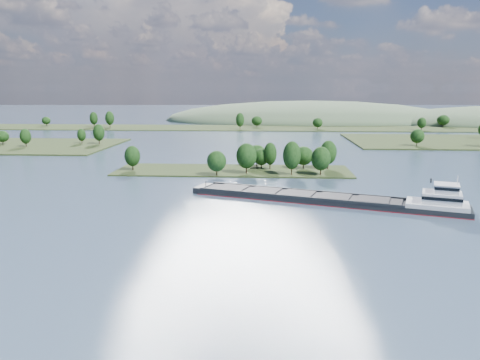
{
  "coord_description": "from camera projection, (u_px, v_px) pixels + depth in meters",
  "views": [
    {
      "loc": [
        15.29,
        -17.6,
        35.06
      ],
      "look_at": [
        6.15,
        130.0,
        6.0
      ],
      "focal_mm": 35.0,
      "sensor_mm": 36.0,
      "label": 1
    }
  ],
  "objects": [
    {
      "name": "ground",
      "position": [
        218.0,
        205.0,
        142.44
      ],
      "size": [
        1800.0,
        1800.0,
        0.0
      ],
      "primitive_type": "plane",
      "color": "#314056",
      "rests_on": "ground"
    },
    {
      "name": "cargo_barge",
      "position": [
        342.0,
        199.0,
        144.34
      ],
      "size": [
        84.8,
        37.0,
        11.64
      ],
      "color": "black",
      "rests_on": "ground"
    },
    {
      "name": "tree_island",
      "position": [
        253.0,
        162.0,
        198.54
      ],
      "size": [
        100.0,
        32.51,
        14.91
      ],
      "color": "black",
      "rests_on": "ground"
    },
    {
      "name": "back_shoreline",
      "position": [
        261.0,
        128.0,
        415.79
      ],
      "size": [
        900.0,
        60.0,
        15.69
      ],
      "color": "black",
      "rests_on": "ground"
    },
    {
      "name": "hill_west",
      "position": [
        310.0,
        121.0,
        510.96
      ],
      "size": [
        320.0,
        160.0,
        44.0
      ],
      "primitive_type": "ellipsoid",
      "color": "#43583C",
      "rests_on": "ground"
    }
  ]
}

